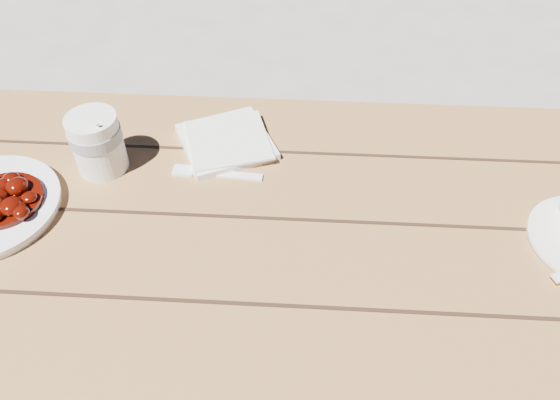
{
  "coord_description": "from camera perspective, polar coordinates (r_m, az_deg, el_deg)",
  "views": [
    {
      "loc": [
        0.07,
        -0.49,
        1.39
      ],
      "look_at": [
        0.04,
        0.06,
        0.81
      ],
      "focal_mm": 35.0,
      "sensor_mm": 36.0,
      "label": 1
    }
  ],
  "objects": [
    {
      "name": "coffee_cup",
      "position": [
        0.96,
        -18.54,
        5.65
      ],
      "size": [
        0.08,
        0.08,
        0.11
      ],
      "primitive_type": "cylinder",
      "color": "white",
      "rests_on": "picnic_table"
    },
    {
      "name": "napkin_stack",
      "position": [
        0.99,
        -5.64,
        6.06
      ],
      "size": [
        0.2,
        0.2,
        0.01
      ],
      "primitive_type": "cube",
      "rotation": [
        0.0,
        0.0,
        0.44
      ],
      "color": "white",
      "rests_on": "picnic_table"
    },
    {
      "name": "picnic_table",
      "position": [
        0.94,
        -2.81,
        -12.09
      ],
      "size": [
        2.0,
        1.55,
        0.75
      ],
      "color": "brown",
      "rests_on": "ground"
    },
    {
      "name": "goulash_stew",
      "position": [
        0.95,
        -27.25,
        0.62
      ],
      "size": [
        0.12,
        0.12,
        0.04
      ],
      "primitive_type": null,
      "color": "#440902",
      "rests_on": "main_plate"
    },
    {
      "name": "fork_table",
      "position": [
        0.93,
        -5.64,
        2.68
      ],
      "size": [
        0.16,
        0.04,
        0.0
      ],
      "primitive_type": null,
      "rotation": [
        0.0,
        0.0,
        1.5
      ],
      "color": "white",
      "rests_on": "picnic_table"
    }
  ]
}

